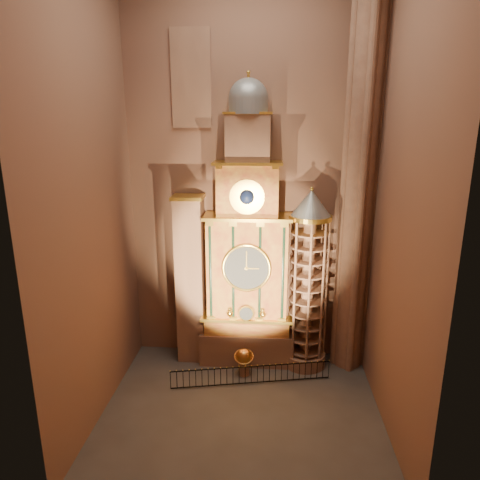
# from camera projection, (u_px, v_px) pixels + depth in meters

# --- Properties ---
(floor) EXTENTS (14.00, 14.00, 0.00)m
(floor) POSITION_uv_depth(u_px,v_px,m) (241.00, 410.00, 21.78)
(floor) COLOR #383330
(floor) RESTS_ON ground
(wall_back) EXTENTS (22.00, 0.00, 22.00)m
(wall_back) POSITION_uv_depth(u_px,v_px,m) (249.00, 180.00, 24.66)
(wall_back) COLOR brown
(wall_back) RESTS_ON floor
(wall_left) EXTENTS (0.00, 22.00, 22.00)m
(wall_left) POSITION_uv_depth(u_px,v_px,m) (88.00, 195.00, 19.38)
(wall_left) COLOR brown
(wall_left) RESTS_ON floor
(wall_right) EXTENTS (0.00, 22.00, 22.00)m
(wall_right) POSITION_uv_depth(u_px,v_px,m) (404.00, 199.00, 18.40)
(wall_right) COLOR brown
(wall_right) RESTS_ON floor
(astronomical_clock) EXTENTS (5.60, 2.41, 16.70)m
(astronomical_clock) POSITION_uv_depth(u_px,v_px,m) (248.00, 256.00, 24.80)
(astronomical_clock) COLOR #8C634C
(astronomical_clock) RESTS_ON floor
(portrait_tower) EXTENTS (1.80, 1.60, 10.20)m
(portrait_tower) POSITION_uv_depth(u_px,v_px,m) (191.00, 280.00, 25.46)
(portrait_tower) COLOR #8C634C
(portrait_tower) RESTS_ON floor
(stair_turret) EXTENTS (2.50, 2.50, 10.80)m
(stair_turret) POSITION_uv_depth(u_px,v_px,m) (308.00, 282.00, 24.67)
(stair_turret) COLOR #8C634C
(stair_turret) RESTS_ON floor
(gothic_pier) EXTENTS (2.04, 2.04, 22.00)m
(gothic_pier) POSITION_uv_depth(u_px,v_px,m) (360.00, 183.00, 23.27)
(gothic_pier) COLOR #8C634C
(gothic_pier) RESTS_ON floor
(stained_glass_window) EXTENTS (2.20, 0.14, 5.20)m
(stained_glass_window) POSITION_uv_depth(u_px,v_px,m) (191.00, 79.00, 23.36)
(stained_glass_window) COLOR navy
(stained_glass_window) RESTS_ON wall_back
(celestial_globe) EXTENTS (1.13, 1.06, 1.64)m
(celestial_globe) POSITION_uv_depth(u_px,v_px,m) (244.00, 359.00, 24.65)
(celestial_globe) COLOR #8C634C
(celestial_globe) RESTS_ON floor
(iron_railing) EXTENTS (8.77, 1.77, 1.08)m
(iron_railing) POSITION_uv_depth(u_px,v_px,m) (251.00, 375.00, 23.82)
(iron_railing) COLOR black
(iron_railing) RESTS_ON floor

